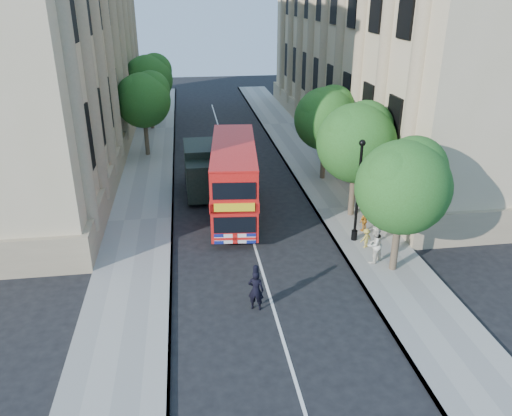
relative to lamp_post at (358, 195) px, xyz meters
name	(u,v)px	position (x,y,z in m)	size (l,w,h in m)	color
ground	(278,322)	(-5.00, -6.00, -2.51)	(120.00, 120.00, 0.00)	black
pavement_right	(344,208)	(0.75, 4.00, -2.45)	(3.50, 80.00, 0.12)	gray
pavement_left	(141,220)	(-10.75, 4.00, -2.45)	(3.50, 80.00, 0.12)	gray
building_right	(397,27)	(8.80, 18.00, 6.49)	(12.00, 38.00, 18.00)	tan
building_left	(27,30)	(-18.80, 18.00, 6.49)	(12.00, 38.00, 18.00)	tan
tree_right_near	(404,182)	(0.84, -2.97, 1.74)	(4.00, 4.00, 6.08)	#473828
tree_right_mid	(357,139)	(0.84, 3.03, 1.93)	(4.20, 4.20, 6.37)	#473828
tree_right_far	(326,115)	(0.84, 9.03, 1.80)	(4.00, 4.00, 6.15)	#473828
tree_left_far	(143,97)	(-10.96, 16.03, 1.93)	(4.00, 4.00, 6.30)	#473828
tree_left_back	(149,77)	(-10.96, 24.03, 2.20)	(4.20, 4.20, 6.65)	#473828
lamp_post	(358,195)	(0.00, 0.00, 0.00)	(0.32, 0.32, 5.16)	black
double_decker_bus	(234,178)	(-5.58, 4.15, -0.30)	(3.12, 8.84, 4.00)	red
box_van	(203,171)	(-7.15, 7.65, -1.08)	(2.19, 5.17, 2.93)	black
police_constable	(256,290)	(-5.69, -5.00, -1.65)	(0.62, 0.41, 1.71)	black
woman_pedestrian	(374,244)	(0.12, -2.29, -1.49)	(0.88, 0.68, 1.80)	white
child_a	(364,221)	(0.81, 0.89, -1.81)	(0.68, 0.28, 1.16)	orange
child_b	(366,238)	(0.28, -0.85, -1.90)	(0.63, 0.36, 0.98)	gold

